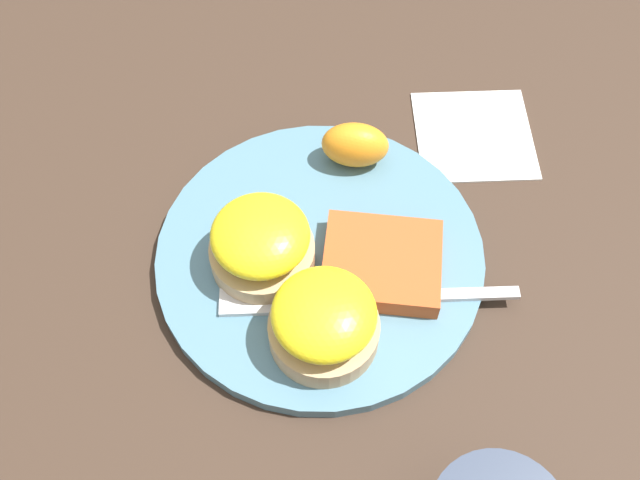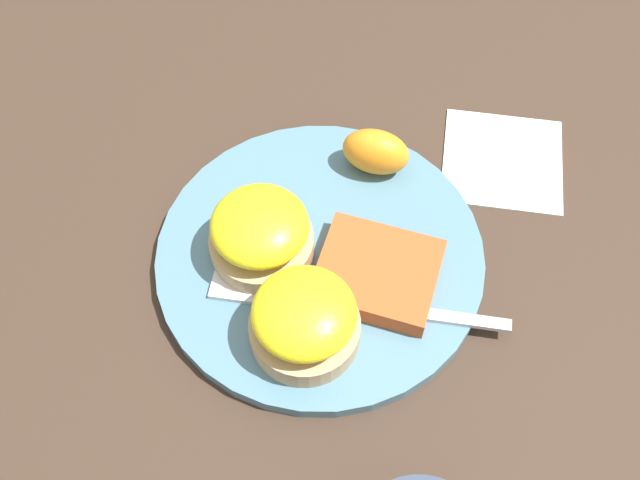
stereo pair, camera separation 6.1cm
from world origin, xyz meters
The scene contains 8 objects.
ground_plane centered at (0.00, 0.00, 0.00)m, with size 1.10×1.10×0.00m, color #38281E.
plate centered at (0.00, 0.00, 0.01)m, with size 0.28×0.28×0.01m, color slate.
sandwich_benedict_left centered at (0.04, 0.02, 0.04)m, with size 0.09×0.09×0.06m.
sandwich_benedict_right centered at (-0.03, 0.07, 0.04)m, with size 0.09×0.09×0.06m.
hashbrown_patty centered at (-0.05, 0.00, 0.02)m, with size 0.10×0.08×0.02m, color #B64C23.
orange_wedge centered at (0.00, -0.10, 0.04)m, with size 0.06×0.04×0.04m, color orange.
fork centered at (-0.04, 0.04, 0.02)m, with size 0.24×0.10×0.00m.
napkin centered at (-0.10, -0.18, 0.00)m, with size 0.11×0.11×0.00m, color white.
Camera 2 is at (-0.15, 0.28, 0.56)m, focal length 42.00 mm.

